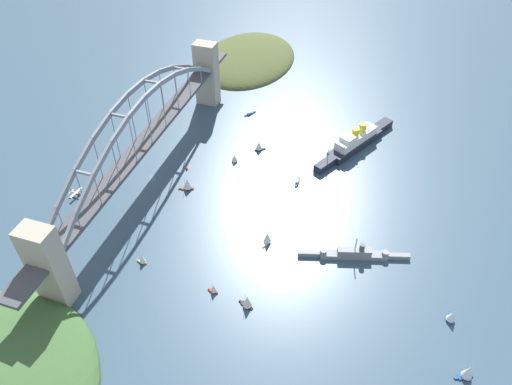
{
  "coord_description": "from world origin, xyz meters",
  "views": [
    {
      "loc": [
        230.55,
        155.72,
        227.55
      ],
      "look_at": [
        0.0,
        79.7,
        8.0
      ],
      "focal_mm": 34.13,
      "sensor_mm": 36.0,
      "label": 1
    }
  ],
  "objects_px": {
    "naval_cruiser": "(355,254)",
    "small_boat_3": "(247,301)",
    "small_boat_0": "(468,372)",
    "ocean_liner": "(356,141)",
    "seaplane_taxiing_near_bridge": "(76,193)",
    "small_boat_6": "(214,289)",
    "small_boat_10": "(267,237)",
    "small_boat_4": "(235,158)",
    "small_boat_5": "(250,113)",
    "small_boat_8": "(259,146)",
    "channel_marker_buoy": "(187,169)",
    "small_boat_7": "(142,259)",
    "small_boat_9": "(187,184)",
    "harbor_arch_bridge": "(145,144)",
    "small_boat_2": "(452,316)",
    "small_boat_1": "(297,182)"
  },
  "relations": [
    {
      "from": "ocean_liner",
      "to": "small_boat_4",
      "type": "relative_size",
      "value": 10.78
    },
    {
      "from": "seaplane_taxiing_near_bridge",
      "to": "small_boat_9",
      "type": "height_order",
      "value": "small_boat_9"
    },
    {
      "from": "small_boat_8",
      "to": "small_boat_9",
      "type": "xyz_separation_m",
      "value": [
        58.46,
        -33.5,
        0.51
      ]
    },
    {
      "from": "harbor_arch_bridge",
      "to": "small_boat_4",
      "type": "distance_m",
      "value": 68.12
    },
    {
      "from": "small_boat_1",
      "to": "small_boat_9",
      "type": "height_order",
      "value": "small_boat_9"
    },
    {
      "from": "small_boat_0",
      "to": "small_boat_10",
      "type": "distance_m",
      "value": 130.69
    },
    {
      "from": "ocean_liner",
      "to": "small_boat_9",
      "type": "xyz_separation_m",
      "value": [
        85.38,
        -103.23,
        -1.03
      ]
    },
    {
      "from": "small_boat_6",
      "to": "channel_marker_buoy",
      "type": "bearing_deg",
      "value": -147.92
    },
    {
      "from": "seaplane_taxiing_near_bridge",
      "to": "small_boat_9",
      "type": "relative_size",
      "value": 1.08
    },
    {
      "from": "small_boat_4",
      "to": "small_boat_9",
      "type": "height_order",
      "value": "small_boat_9"
    },
    {
      "from": "small_boat_6",
      "to": "small_boat_8",
      "type": "xyz_separation_m",
      "value": [
        -134.96,
        -16.9,
        0.89
      ]
    },
    {
      "from": "small_boat_2",
      "to": "small_boat_9",
      "type": "height_order",
      "value": "small_boat_9"
    },
    {
      "from": "naval_cruiser",
      "to": "small_boat_7",
      "type": "distance_m",
      "value": 127.94
    },
    {
      "from": "naval_cruiser",
      "to": "small_boat_1",
      "type": "relative_size",
      "value": 6.26
    },
    {
      "from": "small_boat_3",
      "to": "small_boat_4",
      "type": "height_order",
      "value": "small_boat_3"
    },
    {
      "from": "ocean_liner",
      "to": "small_boat_7",
      "type": "relative_size",
      "value": 11.42
    },
    {
      "from": "ocean_liner",
      "to": "seaplane_taxiing_near_bridge",
      "type": "xyz_separation_m",
      "value": [
        116.22,
        -173.92,
        -3.7
      ]
    },
    {
      "from": "ocean_liner",
      "to": "seaplane_taxiing_near_bridge",
      "type": "height_order",
      "value": "ocean_liner"
    },
    {
      "from": "ocean_liner",
      "to": "small_boat_0",
      "type": "bearing_deg",
      "value": 26.15
    },
    {
      "from": "small_boat_0",
      "to": "small_boat_5",
      "type": "distance_m",
      "value": 258.21
    },
    {
      "from": "harbor_arch_bridge",
      "to": "small_boat_7",
      "type": "height_order",
      "value": "harbor_arch_bridge"
    },
    {
      "from": "naval_cruiser",
      "to": "small_boat_3",
      "type": "height_order",
      "value": "naval_cruiser"
    },
    {
      "from": "small_boat_0",
      "to": "small_boat_7",
      "type": "height_order",
      "value": "small_boat_0"
    },
    {
      "from": "harbor_arch_bridge",
      "to": "small_boat_5",
      "type": "xyz_separation_m",
      "value": [
        -100.91,
        40.94,
        -29.53
      ]
    },
    {
      "from": "ocean_liner",
      "to": "small_boat_3",
      "type": "relative_size",
      "value": 8.27
    },
    {
      "from": "naval_cruiser",
      "to": "small_boat_0",
      "type": "xyz_separation_m",
      "value": [
        59.45,
        64.99,
        2.39
      ]
    },
    {
      "from": "small_boat_1",
      "to": "small_boat_2",
      "type": "height_order",
      "value": "small_boat_2"
    },
    {
      "from": "small_boat_9",
      "to": "small_boat_10",
      "type": "distance_m",
      "value": 74.58
    },
    {
      "from": "seaplane_taxiing_near_bridge",
      "to": "small_boat_7",
      "type": "xyz_separation_m",
      "value": [
        39.09,
        72.59,
        1.41
      ]
    },
    {
      "from": "naval_cruiser",
      "to": "small_boat_7",
      "type": "relative_size",
      "value": 9.02
    },
    {
      "from": "small_boat_1",
      "to": "small_boat_5",
      "type": "xyz_separation_m",
      "value": [
        -73.42,
        -60.76,
        -0.02
      ]
    },
    {
      "from": "small_boat_8",
      "to": "channel_marker_buoy",
      "type": "height_order",
      "value": "small_boat_8"
    },
    {
      "from": "ocean_liner",
      "to": "small_boat_7",
      "type": "bearing_deg",
      "value": -33.12
    },
    {
      "from": "small_boat_8",
      "to": "small_boat_10",
      "type": "xyz_separation_m",
      "value": [
        89.19,
        34.46,
        0.27
      ]
    },
    {
      "from": "seaplane_taxiing_near_bridge",
      "to": "small_boat_9",
      "type": "distance_m",
      "value": 77.17
    },
    {
      "from": "small_boat_4",
      "to": "small_boat_5",
      "type": "distance_m",
      "value": 65.35
    },
    {
      "from": "small_boat_3",
      "to": "channel_marker_buoy",
      "type": "height_order",
      "value": "small_boat_3"
    },
    {
      "from": "small_boat_4",
      "to": "small_boat_5",
      "type": "relative_size",
      "value": 0.79
    },
    {
      "from": "small_boat_4",
      "to": "naval_cruiser",
      "type": "bearing_deg",
      "value": 57.41
    },
    {
      "from": "naval_cruiser",
      "to": "small_boat_5",
      "type": "relative_size",
      "value": 6.7
    },
    {
      "from": "ocean_liner",
      "to": "naval_cruiser",
      "type": "distance_m",
      "value": 112.46
    },
    {
      "from": "small_boat_0",
      "to": "small_boat_10",
      "type": "height_order",
      "value": "small_boat_0"
    },
    {
      "from": "small_boat_5",
      "to": "small_boat_10",
      "type": "height_order",
      "value": "small_boat_10"
    },
    {
      "from": "ocean_liner",
      "to": "small_boat_8",
      "type": "xyz_separation_m",
      "value": [
        26.92,
        -69.74,
        -1.54
      ]
    },
    {
      "from": "seaplane_taxiing_near_bridge",
      "to": "small_boat_10",
      "type": "distance_m",
      "value": 138.66
    },
    {
      "from": "harbor_arch_bridge",
      "to": "ocean_liner",
      "type": "xyz_separation_m",
      "value": [
        -82.49,
        133.46,
        -24.66
      ]
    },
    {
      "from": "small_boat_1",
      "to": "small_boat_4",
      "type": "xyz_separation_m",
      "value": [
        -8.88,
        -50.86,
        2.42
      ]
    },
    {
      "from": "small_boat_6",
      "to": "small_boat_10",
      "type": "distance_m",
      "value": 49.04
    },
    {
      "from": "small_boat_1",
      "to": "small_boat_7",
      "type": "bearing_deg",
      "value": -34.74
    },
    {
      "from": "small_boat_6",
      "to": "small_boat_10",
      "type": "bearing_deg",
      "value": 159.01
    }
  ]
}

